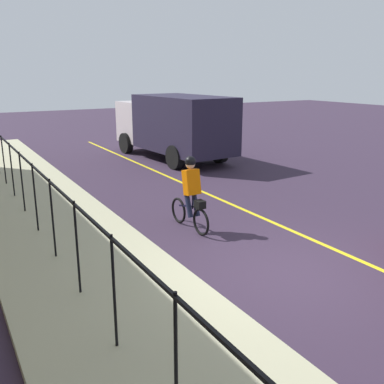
% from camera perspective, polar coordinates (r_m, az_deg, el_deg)
% --- Properties ---
extents(ground_plane, '(80.00, 80.00, 0.00)m').
position_cam_1_polar(ground_plane, '(8.72, 12.87, -10.25)').
color(ground_plane, '#312437').
extents(lane_line_centre, '(36.00, 0.12, 0.01)m').
position_cam_1_polar(lane_line_centre, '(9.81, 19.83, -7.84)').
color(lane_line_centre, yellow).
rests_on(lane_line_centre, ground).
extents(sidewalk, '(40.00, 3.20, 0.15)m').
position_cam_1_polar(sidewalk, '(7.05, -8.74, -15.90)').
color(sidewalk, tan).
rests_on(sidewalk, ground).
extents(iron_fence, '(20.63, 0.04, 1.60)m').
position_cam_1_polar(iron_fence, '(7.28, -14.99, -4.35)').
color(iron_fence, black).
rests_on(iron_fence, sidewalk).
extents(cyclist_lead, '(1.71, 0.37, 1.83)m').
position_cam_1_polar(cyclist_lead, '(10.42, -0.13, -0.24)').
color(cyclist_lead, black).
rests_on(cyclist_lead, ground).
extents(box_truck_background, '(6.87, 2.94, 2.78)m').
position_cam_1_polar(box_truck_background, '(19.27, -2.41, 8.90)').
color(box_truck_background, '#221D32').
rests_on(box_truck_background, ground).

